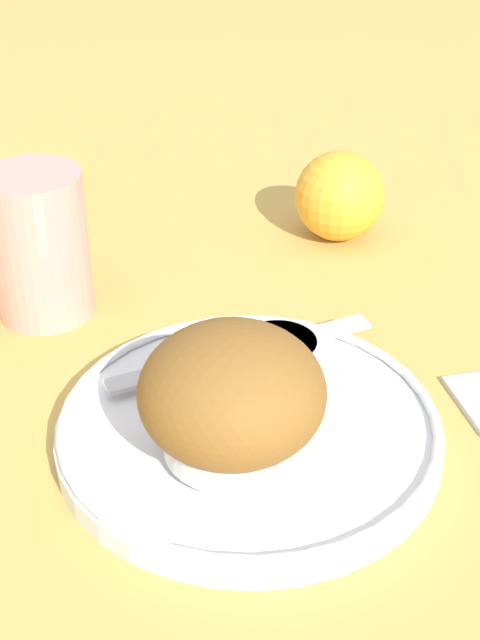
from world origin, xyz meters
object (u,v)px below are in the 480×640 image
object	(u,v)px
muffin	(232,399)
orange_fruit	(340,196)
juice_glass	(39,245)
butter_knife	(243,352)

from	to	relation	value
muffin	orange_fruit	distance (m)	0.32
muffin	juice_glass	size ratio (longest dim) A/B	0.94
muffin	juice_glass	bearing A→B (deg)	114.86
butter_knife	juice_glass	size ratio (longest dim) A/B	1.69
muffin	butter_knife	world-z (taller)	muffin
juice_glass	muffin	bearing A→B (deg)	-65.14
muffin	butter_knife	size ratio (longest dim) A/B	0.56
muffin	orange_fruit	size ratio (longest dim) A/B	1.36
butter_knife	orange_fruit	xyz separation A→B (m)	(0.13, 0.19, 0.02)
muffin	orange_fruit	bearing A→B (deg)	60.76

